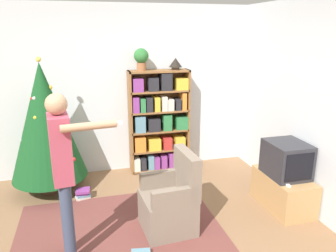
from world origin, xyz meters
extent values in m
cube|color=silver|center=(0.00, 2.29, 1.30)|extent=(8.00, 0.10, 2.60)
cube|color=brown|center=(-0.21, 0.27, 0.00)|extent=(2.30, 2.12, 0.01)
cube|color=brown|center=(0.18, 2.08, 0.81)|extent=(0.03, 0.28, 1.63)
cube|color=brown|center=(1.09, 2.08, 0.81)|extent=(0.03, 0.28, 1.63)
cube|color=brown|center=(0.64, 2.08, 1.61)|extent=(0.95, 0.28, 0.03)
cube|color=brown|center=(0.64, 2.21, 0.81)|extent=(0.95, 0.01, 1.63)
cube|color=brown|center=(0.64, 2.08, 0.03)|extent=(0.92, 0.28, 0.03)
cube|color=beige|center=(0.25, 2.05, 0.14)|extent=(0.10, 0.23, 0.20)
cube|color=#232328|center=(0.35, 2.04, 0.15)|extent=(0.08, 0.21, 0.20)
cube|color=#5B899E|center=(0.48, 2.05, 0.16)|extent=(0.09, 0.22, 0.22)
cube|color=#843889|center=(0.57, 2.06, 0.14)|extent=(0.09, 0.25, 0.19)
cube|color=#843889|center=(0.69, 2.05, 0.15)|extent=(0.09, 0.22, 0.21)
cube|color=#843889|center=(0.81, 2.06, 0.16)|extent=(0.07, 0.25, 0.24)
cube|color=#B22D28|center=(0.91, 2.06, 0.14)|extent=(0.07, 0.25, 0.18)
cube|color=gold|center=(1.02, 2.06, 0.14)|extent=(0.09, 0.24, 0.19)
cube|color=brown|center=(0.64, 2.08, 0.35)|extent=(0.92, 0.28, 0.03)
cube|color=orange|center=(0.31, 2.05, 0.48)|extent=(0.17, 0.22, 0.23)
cube|color=gold|center=(0.54, 2.06, 0.46)|extent=(0.19, 0.24, 0.19)
cube|color=#B22D28|center=(0.75, 2.03, 0.46)|extent=(0.14, 0.20, 0.19)
cube|color=gold|center=(0.96, 2.06, 0.46)|extent=(0.16, 0.24, 0.18)
cube|color=brown|center=(0.64, 2.08, 0.67)|extent=(0.92, 0.28, 0.03)
cube|color=#5B899E|center=(0.31, 2.06, 0.81)|extent=(0.16, 0.25, 0.25)
cube|color=#232328|center=(0.53, 2.06, 0.78)|extent=(0.18, 0.24, 0.20)
cube|color=#2D7A42|center=(0.75, 2.05, 0.81)|extent=(0.13, 0.23, 0.25)
cube|color=#2D7A42|center=(0.99, 2.05, 0.78)|extent=(0.19, 0.23, 0.20)
cube|color=brown|center=(0.64, 2.08, 0.99)|extent=(0.92, 0.28, 0.03)
cube|color=#843889|center=(0.25, 2.05, 1.12)|extent=(0.10, 0.23, 0.23)
cube|color=#2D7A42|center=(0.36, 2.04, 1.11)|extent=(0.08, 0.21, 0.21)
cube|color=#232328|center=(0.46, 2.04, 1.11)|extent=(0.10, 0.21, 0.22)
cube|color=gold|center=(0.59, 2.07, 1.11)|extent=(0.08, 0.26, 0.22)
cube|color=beige|center=(0.70, 2.05, 1.11)|extent=(0.08, 0.22, 0.22)
cube|color=beige|center=(0.80, 2.06, 1.09)|extent=(0.10, 0.26, 0.18)
cube|color=#232328|center=(0.92, 2.04, 1.09)|extent=(0.08, 0.21, 0.18)
cube|color=orange|center=(1.01, 2.06, 1.14)|extent=(0.07, 0.25, 0.27)
cube|color=brown|center=(0.64, 2.08, 1.31)|extent=(0.92, 0.28, 0.03)
cube|color=#843889|center=(0.29, 2.04, 1.42)|extent=(0.16, 0.20, 0.20)
cube|color=#232328|center=(0.53, 2.03, 1.42)|extent=(0.15, 0.20, 0.20)
cube|color=#232328|center=(0.73, 2.05, 1.45)|extent=(0.17, 0.22, 0.26)
cube|color=gold|center=(0.98, 2.06, 1.41)|extent=(0.19, 0.24, 0.18)
cube|color=tan|center=(1.89, 0.49, 0.22)|extent=(0.47, 0.83, 0.44)
cube|color=#28282D|center=(1.89, 0.49, 0.66)|extent=(0.45, 0.52, 0.44)
cube|color=black|center=(1.89, 0.22, 0.66)|extent=(0.37, 0.01, 0.34)
cube|color=white|center=(1.75, 0.24, 0.45)|extent=(0.04, 0.12, 0.02)
cylinder|color=#4C3323|center=(-1.03, 1.74, 0.05)|extent=(0.36, 0.36, 0.10)
cylinder|color=brown|center=(-1.03, 1.74, 0.16)|extent=(0.08, 0.08, 0.12)
cone|color=#14471E|center=(-1.03, 1.74, 1.02)|extent=(1.02, 1.02, 1.60)
sphere|color=silver|center=(-1.33, 1.67, 0.80)|extent=(0.04, 0.04, 0.04)
sphere|color=gold|center=(-1.12, 1.55, 1.13)|extent=(0.05, 0.05, 0.05)
sphere|color=gold|center=(-1.19, 1.81, 1.25)|extent=(0.06, 0.06, 0.06)
sphere|color=red|center=(-0.70, 1.52, 0.52)|extent=(0.07, 0.07, 0.07)
sphere|color=red|center=(-1.16, 1.67, 1.35)|extent=(0.04, 0.04, 0.04)
sphere|color=silver|center=(-1.12, 1.63, 1.37)|extent=(0.05, 0.05, 0.05)
sphere|color=gold|center=(-0.93, 1.74, 1.48)|extent=(0.07, 0.07, 0.07)
sphere|color=gold|center=(-0.88, 1.47, 0.81)|extent=(0.06, 0.06, 0.06)
sphere|color=#E5CC4C|center=(-1.03, 1.74, 1.85)|extent=(0.07, 0.07, 0.07)
cube|color=#7A6B5B|center=(0.33, 0.38, 0.21)|extent=(0.60, 0.60, 0.42)
cube|color=#7A6B5B|center=(0.56, 0.40, 0.67)|extent=(0.16, 0.57, 0.50)
cube|color=#7A6B5B|center=(0.31, 0.62, 0.52)|extent=(0.51, 0.11, 0.20)
cube|color=#7A6B5B|center=(0.34, 0.14, 0.52)|extent=(0.51, 0.11, 0.20)
cylinder|color=#38425B|center=(-0.75, 0.25, 0.42)|extent=(0.11, 0.11, 0.85)
cylinder|color=#38425B|center=(-0.73, 0.07, 0.42)|extent=(0.11, 0.11, 0.85)
cube|color=#AD4256|center=(-0.74, 0.16, 1.17)|extent=(0.22, 0.34, 0.64)
cylinder|color=tan|center=(-0.77, 0.36, 1.14)|extent=(0.07, 0.07, 0.51)
cylinder|color=tan|center=(-0.48, -0.01, 1.41)|extent=(0.48, 0.13, 0.07)
cube|color=white|center=(-0.24, 0.02, 1.41)|extent=(0.11, 0.05, 0.03)
sphere|color=tan|center=(-0.74, 0.16, 1.58)|extent=(0.19, 0.19, 0.19)
cylinder|color=#935B38|center=(0.37, 2.08, 1.69)|extent=(0.14, 0.14, 0.12)
sphere|color=#2D7033|center=(0.37, 2.08, 1.84)|extent=(0.22, 0.22, 0.22)
cylinder|color=#473828|center=(0.90, 2.08, 1.65)|extent=(0.12, 0.12, 0.04)
cone|color=black|center=(0.90, 2.08, 1.74)|extent=(0.20, 0.20, 0.14)
cube|color=beige|center=(-0.61, 1.37, 0.02)|extent=(0.21, 0.16, 0.03)
cube|color=#5B899E|center=(-0.60, 1.37, 0.04)|extent=(0.19, 0.15, 0.03)
cube|color=#843889|center=(-0.62, 1.38, 0.08)|extent=(0.16, 0.12, 0.04)
cube|color=#843889|center=(-0.60, 1.38, 0.11)|extent=(0.19, 0.17, 0.03)
camera|label=1|loc=(-0.51, -2.81, 2.20)|focal=35.00mm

